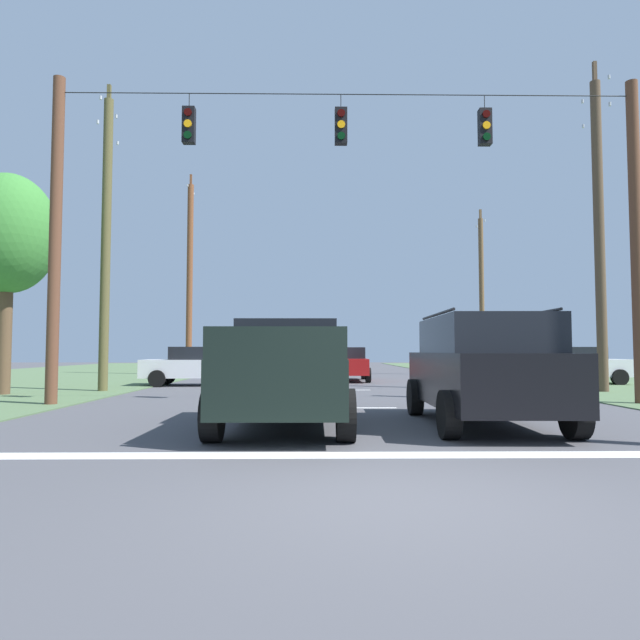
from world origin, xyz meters
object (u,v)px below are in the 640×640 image
tree_roadside_right (8,235)px  utility_pole_far_right (482,293)px  distant_car_far_parked (346,363)px  overhead_signal_span (347,224)px  distant_car_crossing_white (573,365)px  distant_car_oncoming (199,365)px  utility_pole_mid_left (106,236)px  suv_black (482,367)px  utility_pole_far_left (190,277)px  utility_pole_mid_right (599,228)px  pickup_truck (286,372)px

tree_roadside_right → utility_pole_far_right: bearing=35.5°
distant_car_far_parked → overhead_signal_span: bearing=-93.3°
overhead_signal_span → distant_car_crossing_white: size_ratio=3.53×
distant_car_oncoming → utility_pole_mid_left: (-2.55, -3.24, 4.46)m
suv_black → utility_pole_far_left: 23.78m
suv_black → utility_pole_far_left: (-10.07, 21.07, 4.47)m
distant_car_crossing_white → utility_pole_mid_right: utility_pole_mid_right is taller
overhead_signal_span → pickup_truck: overhead_signal_span is taller
distant_car_oncoming → distant_car_far_parked: 6.85m
distant_car_crossing_white → utility_pole_mid_left: (-17.70, -3.86, 4.46)m
suv_black → distant_car_crossing_white: suv_black is taller
distant_car_far_parked → utility_pole_mid_left: bearing=-142.6°
pickup_truck → tree_roadside_right: size_ratio=0.78×
overhead_signal_span → distant_car_far_parked: overhead_signal_span is taller
distant_car_oncoming → utility_pole_far_right: (14.00, 8.89, 3.79)m
distant_car_oncoming → utility_pole_mid_right: 15.30m
overhead_signal_span → utility_pole_far_right: size_ratio=1.63×
utility_pole_far_right → distant_car_oncoming: bearing=-147.6°
distant_car_far_parked → suv_black: bearing=-84.0°
overhead_signal_span → suv_black: 5.78m
distant_car_crossing_white → utility_pole_far_left: utility_pole_far_left is taller
overhead_signal_span → suv_black: (2.25, -3.94, -3.58)m
utility_pole_far_left → utility_pole_mid_right: bearing=-38.3°
suv_black → utility_pole_mid_right: (6.46, 8.01, 4.42)m
tree_roadside_right → distant_car_crossing_white: bearing=14.7°
suv_black → tree_roadside_right: (-12.66, 7.11, 3.92)m
tree_roadside_right → suv_black: bearing=-29.3°
suv_black → utility_pole_far_right: bearing=72.8°
utility_pole_far_right → utility_pole_far_left: size_ratio=0.82×
suv_black → distant_car_crossing_white: 14.54m
pickup_truck → utility_pole_far_right: bearing=64.0°
overhead_signal_span → utility_pole_far_left: 18.86m
utility_pole_mid_left → utility_pole_far_left: utility_pole_far_left is taller
suv_black → distant_car_oncoming: 14.04m
distant_car_oncoming → utility_pole_far_left: 10.70m
overhead_signal_span → utility_pole_mid_left: utility_pole_mid_left is taller
overhead_signal_span → distant_car_oncoming: bearing=124.2°
utility_pole_mid_right → utility_pole_mid_left: utility_pole_mid_right is taller
utility_pole_mid_left → utility_pole_mid_right: bearing=-1.9°
suv_black → distant_car_far_parked: 15.19m
pickup_truck → utility_pole_far_right: 23.16m
utility_pole_far_right → utility_pole_mid_left: utility_pole_mid_left is taller
distant_car_crossing_white → utility_pole_far_right: size_ratio=0.46×
distant_car_crossing_white → pickup_truck: bearing=-132.2°
distant_car_crossing_white → distant_car_oncoming: (-15.15, -0.62, 0.00)m
distant_car_crossing_white → distant_car_far_parked: (-9.14, 2.68, 0.00)m
utility_pole_mid_right → utility_pole_far_right: size_ratio=1.19×
utility_pole_mid_right → utility_pole_far_right: 12.72m
pickup_truck → utility_pole_far_right: utility_pole_far_right is taller
tree_roadside_right → pickup_truck: bearing=-37.7°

